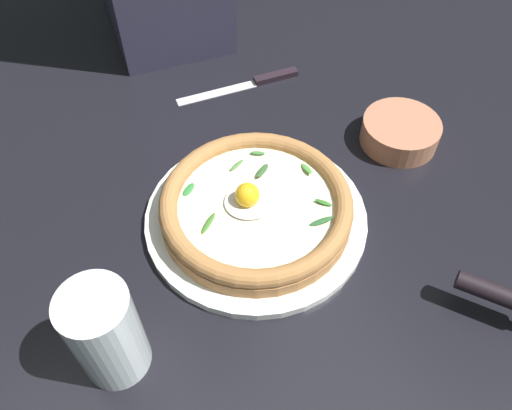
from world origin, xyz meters
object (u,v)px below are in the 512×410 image
object	(u,v)px
side_bowl	(400,132)
drinking_glass	(108,337)
pizza	(256,206)
table_knife	(257,82)

from	to	relation	value
side_bowl	drinking_glass	distance (m)	0.50
pizza	side_bowl	bearing A→B (deg)	11.99
pizza	drinking_glass	world-z (taller)	drinking_glass
pizza	side_bowl	distance (m)	0.26
side_bowl	table_knife	bearing A→B (deg)	123.96
table_knife	drinking_glass	world-z (taller)	drinking_glass
side_bowl	drinking_glass	size ratio (longest dim) A/B	0.89
pizza	side_bowl	size ratio (longest dim) A/B	2.17
side_bowl	table_knife	size ratio (longest dim) A/B	0.54
pizza	table_knife	distance (m)	0.29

